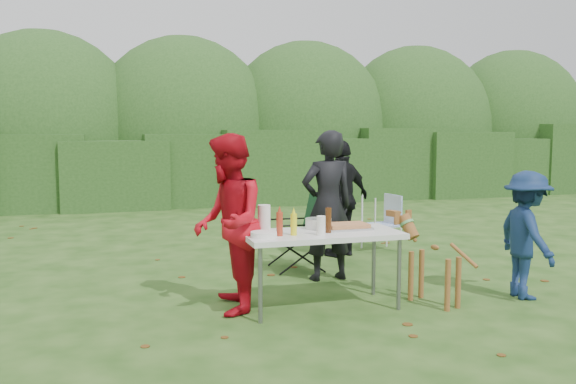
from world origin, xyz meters
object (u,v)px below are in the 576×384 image
object	(u,v)px
dog	(434,261)
paper_towel_roll	(264,218)
folding_table	(322,238)
beer_bottle	(328,220)
ketchup_bottle	(280,224)
person_cook	(327,206)
camping_chair	(296,231)
person_black_puffy	(342,198)
person_red_jacket	(228,223)
lawn_chair	(381,222)
child	(527,235)
mustard_bottle	(294,225)

from	to	relation	value
dog	paper_towel_roll	size ratio (longest dim) A/B	3.49
folding_table	beer_bottle	size ratio (longest dim) A/B	6.25
dog	ketchup_bottle	world-z (taller)	ketchup_bottle
person_cook	camping_chair	distance (m)	0.71
person_black_puffy	camping_chair	distance (m)	1.07
paper_towel_roll	beer_bottle	bearing A→B (deg)	-21.17
folding_table	beer_bottle	world-z (taller)	beer_bottle
person_red_jacket	camping_chair	world-z (taller)	person_red_jacket
person_red_jacket	lawn_chair	world-z (taller)	person_red_jacket
camping_chair	paper_towel_roll	xyz separation A→B (m)	(-0.78, -1.43, 0.40)
person_red_jacket	paper_towel_roll	distance (m)	0.35
folding_table	person_cook	xyz separation A→B (m)	(0.45, 1.02, 0.17)
folding_table	dog	xyz separation A→B (m)	(1.10, -0.21, -0.26)
child	beer_bottle	bearing A→B (deg)	90.96
person_cook	dog	xyz separation A→B (m)	(0.65, -1.23, -0.42)
folding_table	camping_chair	size ratio (longest dim) A/B	1.59
person_black_puffy	mustard_bottle	distance (m)	2.67
mustard_bottle	beer_bottle	world-z (taller)	beer_bottle
dog	beer_bottle	distance (m)	1.15
person_red_jacket	beer_bottle	bearing A→B (deg)	86.05
person_black_puffy	ketchup_bottle	bearing A→B (deg)	32.47
person_red_jacket	paper_towel_roll	xyz separation A→B (m)	(0.35, 0.01, 0.03)
folding_table	beer_bottle	bearing A→B (deg)	-52.16
lawn_chair	dog	bearing A→B (deg)	67.14
dog	lawn_chair	xyz separation A→B (m)	(0.67, 2.58, -0.03)
person_cook	child	xyz separation A→B (m)	(1.66, -1.30, -0.20)
person_cook	mustard_bottle	bearing A→B (deg)	52.60
person_cook	mustard_bottle	world-z (taller)	person_cook
camping_chair	beer_bottle	distance (m)	1.71
dog	lawn_chair	bearing A→B (deg)	-34.82
person_red_jacket	beer_bottle	size ratio (longest dim) A/B	7.00
mustard_bottle	paper_towel_roll	world-z (taller)	paper_towel_roll
lawn_chair	beer_bottle	size ratio (longest dim) A/B	3.31
person_red_jacket	dog	world-z (taller)	person_red_jacket
child	lawn_chair	xyz separation A→B (m)	(-0.33, 2.65, -0.25)
lawn_chair	mustard_bottle	world-z (taller)	mustard_bottle
dog	mustard_bottle	size ratio (longest dim) A/B	4.53
folding_table	camping_chair	distance (m)	1.62
person_black_puffy	paper_towel_roll	world-z (taller)	person_black_puffy
person_black_puffy	dog	world-z (taller)	person_black_puffy
folding_table	paper_towel_roll	distance (m)	0.58
camping_chair	lawn_chair	distance (m)	1.71
person_red_jacket	person_black_puffy	distance (m)	2.83
folding_table	beer_bottle	xyz separation A→B (m)	(0.04, -0.06, 0.17)
dog	camping_chair	distance (m)	1.99
person_red_jacket	child	xyz separation A→B (m)	(2.98, -0.43, -0.19)
child	mustard_bottle	xyz separation A→B (m)	(-2.42, 0.19, 0.19)
beer_bottle	camping_chair	bearing A→B (deg)	82.68
paper_towel_roll	person_cook	bearing A→B (deg)	41.50
person_red_jacket	dog	distance (m)	2.05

